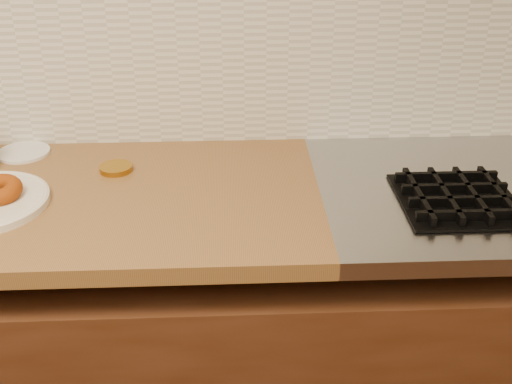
# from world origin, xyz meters

# --- Properties ---
(base_cabinet) EXTENTS (3.60, 0.60, 0.77)m
(base_cabinet) POSITION_xyz_m (0.00, 1.69, 0.39)
(base_cabinet) COLOR #4C2B1A
(base_cabinet) RESTS_ON floor
(backsplash) EXTENTS (3.60, 0.02, 0.60)m
(backsplash) POSITION_xyz_m (0.00, 1.99, 1.20)
(backsplash) COLOR silver
(backsplash) RESTS_ON wall_back
(tub_lid) EXTENTS (0.18, 0.18, 0.01)m
(tub_lid) POSITION_xyz_m (-0.24, 1.92, 0.90)
(tub_lid) COLOR silver
(tub_lid) RESTS_ON butcher_block
(brass_jar_lid) EXTENTS (0.10, 0.10, 0.01)m
(brass_jar_lid) POSITION_xyz_m (0.02, 1.80, 0.91)
(brass_jar_lid) COLOR #A7751F
(brass_jar_lid) RESTS_ON butcher_block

